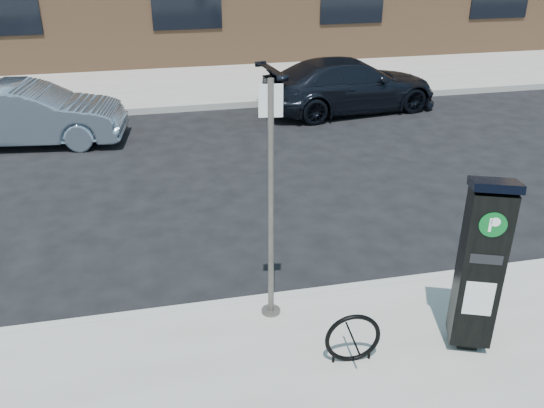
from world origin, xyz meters
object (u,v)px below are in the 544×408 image
object	(u,v)px
sign_pole	(271,207)
bike_rack	(353,338)
car_silver	(28,114)
car_dark	(349,85)
parking_kiosk	(480,264)

from	to	relation	value
sign_pole	bike_rack	size ratio (longest dim) A/B	4.70
car_silver	car_dark	xyz separation A→B (m)	(7.04, 0.81, 0.00)
sign_pole	car_silver	xyz separation A→B (m)	(-3.51, 6.77, -0.85)
parking_kiosk	car_dark	size ratio (longest dim) A/B	0.44
car_silver	car_dark	bearing A→B (deg)	-76.37
parking_kiosk	bike_rack	size ratio (longest dim) A/B	3.36
car_silver	sign_pole	bearing A→B (deg)	-145.57
bike_rack	car_silver	xyz separation A→B (m)	(-4.12, 7.71, 0.19)
car_dark	sign_pole	bearing A→B (deg)	147.22
parking_kiosk	bike_rack	distance (m)	1.42
car_silver	car_dark	distance (m)	7.09
parking_kiosk	car_silver	xyz separation A→B (m)	(-5.37, 7.73, -0.50)
car_silver	car_dark	size ratio (longest dim) A/B	0.88
bike_rack	parking_kiosk	bearing A→B (deg)	2.91
parking_kiosk	car_silver	distance (m)	9.42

